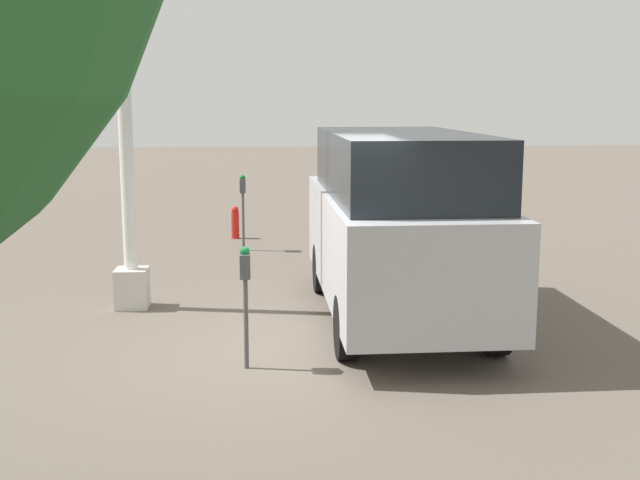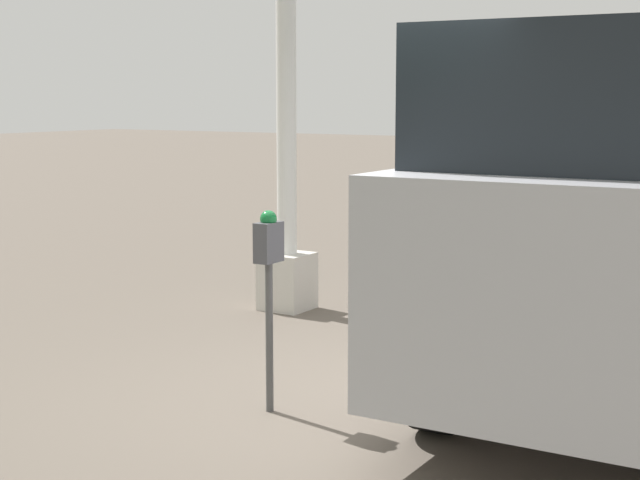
{
  "view_description": "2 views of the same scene",
  "coord_description": "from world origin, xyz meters",
  "px_view_note": "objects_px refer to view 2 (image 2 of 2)",
  "views": [
    {
      "loc": [
        -8.74,
        0.28,
        2.87
      ],
      "look_at": [
        -0.7,
        -0.31,
        1.44
      ],
      "focal_mm": 45.0,
      "sensor_mm": 36.0,
      "label": 1
    },
    {
      "loc": [
        -5.56,
        -3.07,
        2.06
      ],
      "look_at": [
        -0.49,
        0.04,
        1.18
      ],
      "focal_mm": 55.0,
      "sensor_mm": 36.0,
      "label": 2
    }
  ],
  "objects_px": {
    "parking_meter_near": "(269,264)",
    "parking_meter_far": "(569,176)",
    "fire_hydrant": "(583,222)",
    "lamp_post": "(286,62)"
  },
  "relations": [
    {
      "from": "parking_meter_near",
      "to": "fire_hydrant",
      "type": "bearing_deg",
      "value": 2.08
    },
    {
      "from": "parking_meter_near",
      "to": "parking_meter_far",
      "type": "bearing_deg",
      "value": 0.94
    },
    {
      "from": "parking_meter_near",
      "to": "parking_meter_far",
      "type": "relative_size",
      "value": 0.92
    },
    {
      "from": "parking_meter_near",
      "to": "lamp_post",
      "type": "relative_size",
      "value": 0.21
    },
    {
      "from": "lamp_post",
      "to": "fire_hydrant",
      "type": "xyz_separation_m",
      "value": [
        5.52,
        -1.25,
        -2.04
      ]
    },
    {
      "from": "parking_meter_near",
      "to": "fire_hydrant",
      "type": "xyz_separation_m",
      "value": [
        8.19,
        0.38,
        -0.65
      ]
    },
    {
      "from": "parking_meter_far",
      "to": "fire_hydrant",
      "type": "height_order",
      "value": "parking_meter_far"
    },
    {
      "from": "parking_meter_far",
      "to": "fire_hydrant",
      "type": "bearing_deg",
      "value": 7.83
    },
    {
      "from": "lamp_post",
      "to": "fire_hydrant",
      "type": "bearing_deg",
      "value": -12.76
    },
    {
      "from": "fire_hydrant",
      "to": "lamp_post",
      "type": "bearing_deg",
      "value": 167.24
    }
  ]
}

